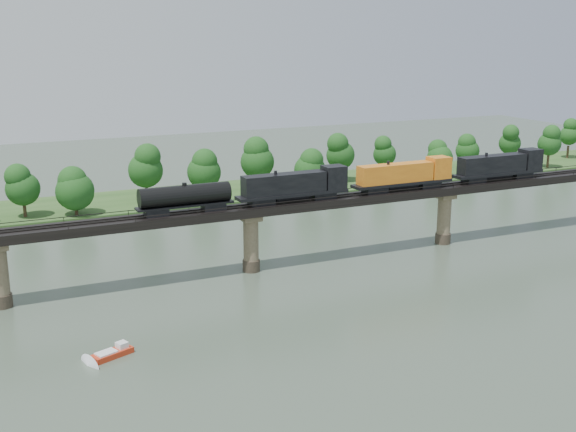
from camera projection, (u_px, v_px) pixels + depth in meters
name	position (u px, v px, depth m)	size (l,w,h in m)	color
ground	(334.00, 336.00, 97.47)	(400.00, 400.00, 0.00)	#384738
far_bank	(166.00, 200.00, 172.11)	(300.00, 24.00, 1.60)	#2B4D1F
bridge	(251.00, 240.00, 122.52)	(236.00, 30.00, 11.50)	#473A2D
bridge_superstructure	(250.00, 204.00, 120.95)	(220.00, 4.90, 0.75)	black
far_treeline	(134.00, 173.00, 162.85)	(289.06, 17.54, 13.60)	#382619
freight_train	(368.00, 179.00, 129.59)	(81.81, 3.19, 5.63)	black
motorboat	(113.00, 353.00, 91.17)	(5.67, 3.76, 1.50)	red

